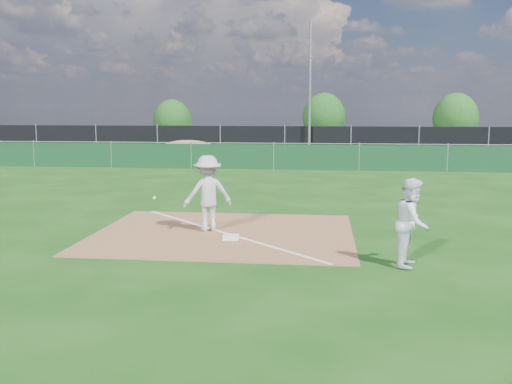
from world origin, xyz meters
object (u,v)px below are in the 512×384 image
car_left (214,138)px  tree_mid (324,118)px  first_base (231,237)px  light_pole (310,89)px  car_mid (250,141)px  tree_right (455,119)px  runner (412,222)px  tree_left (172,121)px  car_right (388,141)px  play_at_first (208,193)px

car_left → tree_mid: 10.43m
first_base → tree_mid: size_ratio=0.09×
light_pole → first_base: (-1.24, -22.29, -3.94)m
car_mid → tree_mid: size_ratio=0.98×
light_pole → tree_right: light_pole is taller
first_base → car_left: car_left is taller
first_base → tree_right: tree_right is taller
car_mid → tree_right: size_ratio=1.00×
runner → car_left: bearing=33.1°
runner → car_mid: 28.88m
tree_left → car_left: bearing=-45.5°
car_left → tree_mid: bearing=-37.0°
car_left → tree_right: (17.78, 5.57, 1.29)m
car_mid → runner: bearing=-164.2°
first_base → tree_left: size_ratio=0.10×
light_pole → car_right: bearing=44.7°
first_base → light_pole: bearing=86.8°
car_left → tree_right: tree_right is taller
first_base → car_right: car_right is taller
first_base → tree_right: bearing=69.9°
tree_right → runner: bearing=-103.7°
car_mid → tree_left: (-6.89, 5.56, 1.16)m
tree_mid → tree_right: bearing=-7.3°
play_at_first → tree_left: size_ratio=0.57×
runner → first_base: bearing=80.6°
play_at_first → tree_left: tree_left is taller
light_pole → car_left: bearing=141.5°
light_pole → tree_mid: 12.47m
car_right → tree_right: size_ratio=1.08×
tree_left → tree_right: (21.96, 1.32, 0.25)m
car_right → tree_mid: tree_mid is taller
play_at_first → car_mid: 25.72m
runner → tree_right: 36.05m
runner → car_right: 29.32m
tree_left → tree_mid: size_ratio=0.87×
runner → car_mid: size_ratio=0.41×
first_base → play_at_first: play_at_first is taller
runner → car_right: size_ratio=0.38×
light_pole → runner: 24.34m
tree_right → light_pole: bearing=-134.9°
car_left → car_right: car_left is taller
first_base → tree_mid: (2.14, 34.58, 2.06)m
car_left → tree_right: 18.68m
tree_left → light_pole: bearing=-41.3°
light_pole → tree_mid: bearing=85.8°
car_right → car_left: bearing=94.4°
play_at_first → light_pole: bearing=84.9°
car_left → play_at_first: bearing=-158.2°
car_left → car_right: bearing=-79.7°
play_at_first → car_left: (-4.93, 26.94, -0.12)m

